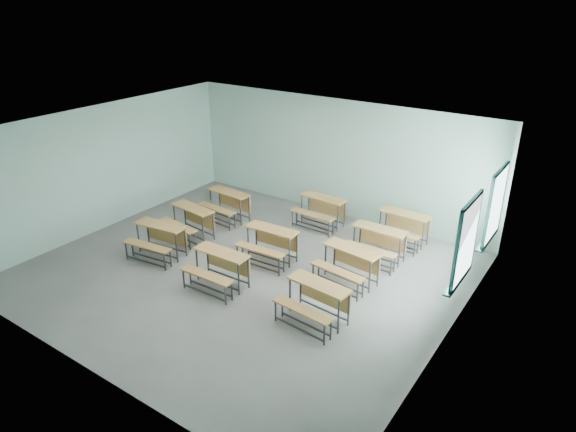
% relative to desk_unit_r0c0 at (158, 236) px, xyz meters
% --- Properties ---
extents(room, '(9.04, 8.04, 3.24)m').
position_rel_desk_unit_r0c0_xyz_m(room, '(2.19, 0.61, 1.08)').
color(room, gray).
rests_on(room, ground).
extents(desk_unit_r0c0, '(1.33, 0.97, 0.78)m').
position_rel_desk_unit_r0c0_xyz_m(desk_unit_r0c0, '(0.00, 0.00, 0.00)').
color(desk_unit_r0c0, '#AA783D').
rests_on(desk_unit_r0c0, ground).
extents(desk_unit_r0c1, '(1.25, 0.85, 0.78)m').
position_rel_desk_unit_r0c0_xyz_m(desk_unit_r0c1, '(2.06, -0.21, 0.00)').
color(desk_unit_r0c1, '#AA783D').
rests_on(desk_unit_r0c1, ground).
extents(desk_unit_r0c2, '(1.31, 0.94, 0.78)m').
position_rel_desk_unit_r0c0_xyz_m(desk_unit_r0c2, '(4.38, -0.13, 0.00)').
color(desk_unit_r0c2, '#AA783D').
rests_on(desk_unit_r0c2, ground).
extents(desk_unit_r1c0, '(1.34, 0.98, 0.78)m').
position_rel_desk_unit_r0c0_xyz_m(desk_unit_r1c0, '(-0.12, 1.17, 0.00)').
color(desk_unit_r1c0, '#AA783D').
rests_on(desk_unit_r1c0, ground).
extents(desk_unit_r1c1, '(1.28, 0.89, 0.78)m').
position_rel_desk_unit_r0c0_xyz_m(desk_unit_r1c1, '(2.27, 1.29, 0.00)').
color(desk_unit_r1c1, '#AA783D').
rests_on(desk_unit_r1c1, ground).
extents(desk_unit_r1c2, '(1.33, 0.97, 0.78)m').
position_rel_desk_unit_r0c0_xyz_m(desk_unit_r1c2, '(4.24, 1.45, 0.00)').
color(desk_unit_r1c2, '#AA783D').
rests_on(desk_unit_r1c2, ground).
extents(desk_unit_r2c0, '(1.30, 0.93, 0.78)m').
position_rel_desk_unit_r0c0_xyz_m(desk_unit_r2c0, '(-0.06, 2.51, 0.00)').
color(desk_unit_r2c0, '#AA783D').
rests_on(desk_unit_r2c0, ground).
extents(desk_unit_r2c2, '(1.25, 0.84, 0.78)m').
position_rel_desk_unit_r0c0_xyz_m(desk_unit_r2c2, '(4.31, 2.70, 0.00)').
color(desk_unit_r2c2, '#AA783D').
rests_on(desk_unit_r2c2, ground).
extents(desk_unit_r3c1, '(1.27, 0.88, 0.78)m').
position_rel_desk_unit_r0c0_xyz_m(desk_unit_r3c1, '(2.25, 3.61, 0.00)').
color(desk_unit_r3c1, '#AA783D').
rests_on(desk_unit_r3c1, ground).
extents(desk_unit_r3c2, '(1.28, 0.89, 0.78)m').
position_rel_desk_unit_r0c0_xyz_m(desk_unit_r3c2, '(4.43, 3.85, 0.00)').
color(desk_unit_r3c2, '#AA783D').
rests_on(desk_unit_r3c2, ground).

